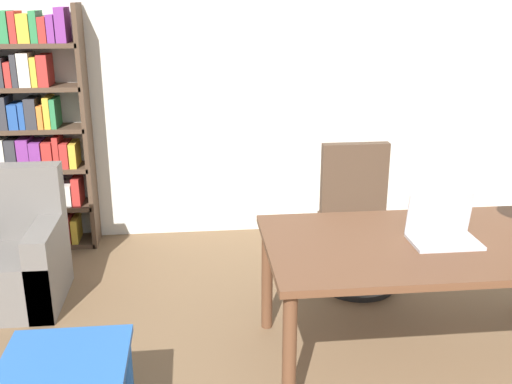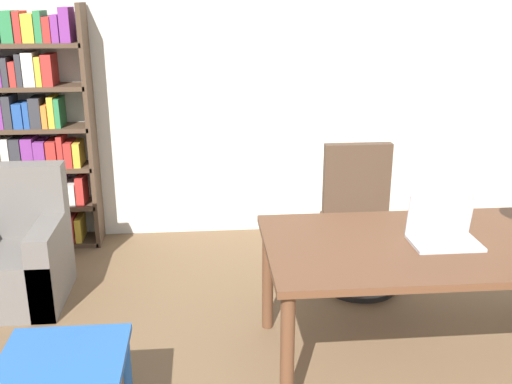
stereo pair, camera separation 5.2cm
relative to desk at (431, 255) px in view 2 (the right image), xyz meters
The scene contains 7 objects.
wall_back 2.40m from the desk, 111.55° to the left, with size 8.00×0.06×2.70m.
desk is the anchor object (origin of this frame).
laptop 0.14m from the desk, ahead, with size 0.37×0.25×0.26m.
office_chair 1.04m from the desk, 97.17° to the left, with size 0.54×0.54×1.01m.
side_table_blue 1.98m from the desk, 165.86° to the right, with size 0.57×0.49×0.46m.
armchair 2.75m from the desk, 159.12° to the left, with size 0.67×0.69×0.91m.
bookshelf 3.21m from the desk, 142.53° to the left, with size 0.76×0.28×1.97m.
Camera 2 is at (-0.38, -0.52, 2.03)m, focal length 42.00 mm.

